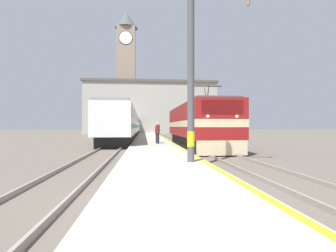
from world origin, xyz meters
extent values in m
plane|color=#60564C|center=(0.00, 30.00, 0.00)|extent=(200.00, 200.00, 0.00)
cube|color=#ADA89E|center=(0.00, 25.00, 0.13)|extent=(3.56, 140.00, 0.26)
cube|color=yellow|center=(1.63, 25.00, 0.26)|extent=(0.20, 140.00, 0.00)
cube|color=#60564C|center=(3.43, 25.00, 0.01)|extent=(2.84, 140.00, 0.02)
cube|color=gray|center=(2.71, 25.00, 0.09)|extent=(0.07, 140.00, 0.14)
cube|color=gray|center=(4.15, 25.00, 0.09)|extent=(0.07, 140.00, 0.14)
cube|color=#60564C|center=(-3.09, 25.00, 0.01)|extent=(2.84, 140.00, 0.02)
cube|color=gray|center=(-3.81, 25.00, 0.09)|extent=(0.07, 140.00, 0.14)
cube|color=gray|center=(-2.37, 25.00, 0.09)|extent=(0.07, 140.00, 0.14)
cube|color=black|center=(3.43, 14.46, 0.45)|extent=(2.46, 13.00, 0.90)
cube|color=maroon|center=(3.43, 14.46, 2.06)|extent=(2.90, 14.13, 2.32)
cube|color=beige|center=(3.43, 14.46, 1.83)|extent=(2.92, 14.15, 0.44)
cube|color=beige|center=(3.43, 7.54, 0.50)|extent=(2.75, 0.30, 0.81)
cube|color=black|center=(3.43, 7.45, 2.67)|extent=(2.32, 0.12, 0.80)
sphere|color=white|center=(2.63, 7.41, 2.18)|extent=(0.20, 0.20, 0.20)
sphere|color=white|center=(4.23, 7.41, 2.18)|extent=(0.20, 0.20, 0.20)
cube|color=#4C4C51|center=(3.43, 14.46, 3.28)|extent=(2.61, 13.43, 0.12)
cylinder|color=#333333|center=(3.43, 10.57, 3.84)|extent=(0.06, 0.63, 1.03)
cylinder|color=#333333|center=(3.43, 11.27, 3.84)|extent=(0.06, 0.63, 1.03)
cube|color=#262626|center=(3.43, 10.92, 4.34)|extent=(2.03, 0.08, 0.06)
cube|color=black|center=(-3.09, 32.73, 0.45)|extent=(2.46, 39.94, 0.90)
cube|color=silver|center=(-3.09, 32.73, 2.17)|extent=(2.90, 41.60, 2.55)
cube|color=black|center=(-3.09, 32.73, 2.68)|extent=(2.92, 40.77, 0.64)
cube|color=#338442|center=(-3.09, 32.73, 1.66)|extent=(2.92, 40.77, 0.36)
cube|color=gray|center=(-3.09, 32.73, 3.55)|extent=(2.67, 41.60, 0.20)
cylinder|color=#4C4C51|center=(1.09, 3.95, 4.00)|extent=(0.28, 0.28, 7.49)
cylinder|color=yellow|center=(1.09, 3.95, 1.16)|extent=(0.30, 0.30, 0.60)
cylinder|color=#8C6651|center=(3.43, 3.95, 6.70)|extent=(0.12, 0.12, 0.35)
cylinder|color=#23232D|center=(0.36, 15.58, 0.63)|extent=(0.26, 0.26, 0.75)
cylinder|color=#234C33|center=(0.36, 15.58, 1.32)|extent=(0.34, 0.34, 0.63)
sphere|color=tan|center=(0.36, 15.58, 1.73)|extent=(0.20, 0.20, 0.20)
cylinder|color=#23232D|center=(0.36, 14.88, 0.66)|extent=(0.26, 0.26, 0.81)
cylinder|color=maroon|center=(0.36, 14.88, 1.40)|extent=(0.34, 0.34, 0.67)
sphere|color=tan|center=(0.36, 14.88, 1.85)|extent=(0.22, 0.22, 0.22)
cube|color=gray|center=(-5.31, 63.44, 13.76)|extent=(4.71, 4.71, 27.51)
cylinder|color=black|center=(-5.31, 61.07, 24.22)|extent=(3.59, 0.06, 3.59)
cylinder|color=white|center=(-5.31, 61.04, 24.22)|extent=(3.29, 0.10, 3.29)
cone|color=#47514C|center=(-5.31, 63.44, 29.63)|extent=(5.88, 5.88, 4.23)
cube|color=#A8A399|center=(0.82, 52.79, 5.52)|extent=(28.38, 7.93, 11.05)
cube|color=#564C47|center=(0.82, 52.79, 11.30)|extent=(28.98, 8.53, 0.50)
camera|label=1|loc=(-0.77, -6.24, 1.66)|focal=28.00mm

